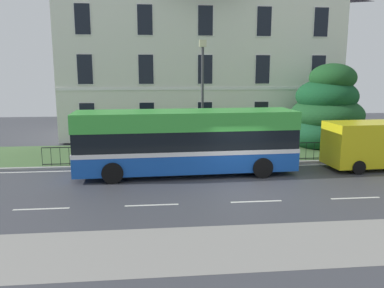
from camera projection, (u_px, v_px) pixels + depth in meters
The scene contains 7 objects.
ground_plane at pixel (239, 181), 17.67m from camera, with size 60.00×56.00×0.18m.
georgian_townhouse at pixel (198, 54), 30.29m from camera, with size 20.36×9.06×12.18m.
iron_verge_railing at pixel (221, 153), 20.71m from camera, with size 18.64×0.04×0.97m.
evergreen_tree at pixel (326, 113), 24.80m from camera, with size 4.89×4.65×5.59m.
single_decker_bus at pixel (187, 141), 18.49m from camera, with size 10.58×2.90×3.08m.
white_panel_van at pixel (376, 145), 19.70m from camera, with size 5.68×2.43×2.39m.
street_lamp_post at pixel (202, 92), 20.64m from camera, with size 0.36×0.24×6.42m.
Camera 1 is at (-3.90, -15.61, 4.92)m, focal length 36.07 mm.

